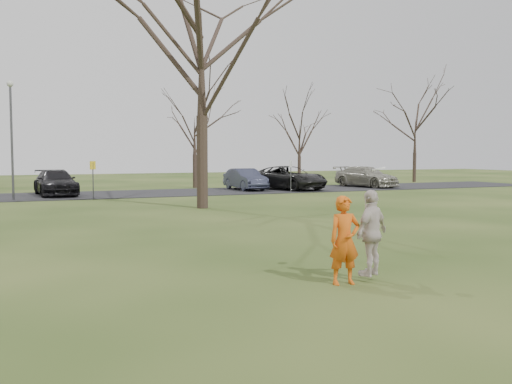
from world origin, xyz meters
TOP-DOWN VIEW (x-y plane):
  - ground at (0.00, 0.00)m, footprint 120.00×120.00m
  - parking_strip at (0.00, 25.00)m, footprint 62.00×6.50m
  - player_defender at (0.02, -0.30)m, footprint 0.66×0.48m
  - car_3 at (-3.73, 25.46)m, footprint 2.50×5.27m
  - car_5 at (8.35, 25.54)m, footprint 1.73×4.42m
  - car_6 at (11.19, 24.70)m, footprint 4.36×6.29m
  - car_7 at (17.74, 25.10)m, footprint 3.35×5.52m
  - catching_play at (0.66, -0.26)m, footprint 1.08×0.80m
  - lamp_post at (-6.00, 22.50)m, footprint 0.34×0.34m
  - sign_yellow at (-2.00, 22.00)m, footprint 0.35×0.35m
  - sign_white at (10.00, 22.00)m, footprint 0.35×0.35m
  - big_tree at (2.00, 15.00)m, footprint 9.00×9.00m
  - small_tree_row at (4.38, 30.06)m, footprint 55.00×5.90m

SIDE VIEW (x-z plane):
  - ground at x=0.00m, z-range 0.00..0.00m
  - parking_strip at x=0.00m, z-range 0.00..0.04m
  - car_5 at x=8.35m, z-range 0.04..1.47m
  - car_3 at x=-3.73m, z-range 0.04..1.53m
  - car_7 at x=17.74m, z-range 0.04..1.54m
  - car_6 at x=11.19m, z-range 0.04..1.63m
  - player_defender at x=0.02m, z-range 0.00..1.70m
  - catching_play at x=0.66m, z-range -0.12..2.03m
  - sign_yellow at x=-2.00m, z-range 0.41..2.49m
  - sign_white at x=10.00m, z-range 0.41..2.49m
  - small_tree_row at x=4.38m, z-range -0.36..8.14m
  - lamp_post at x=-6.00m, z-range 0.83..7.10m
  - big_tree at x=2.00m, z-range 0.00..14.00m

